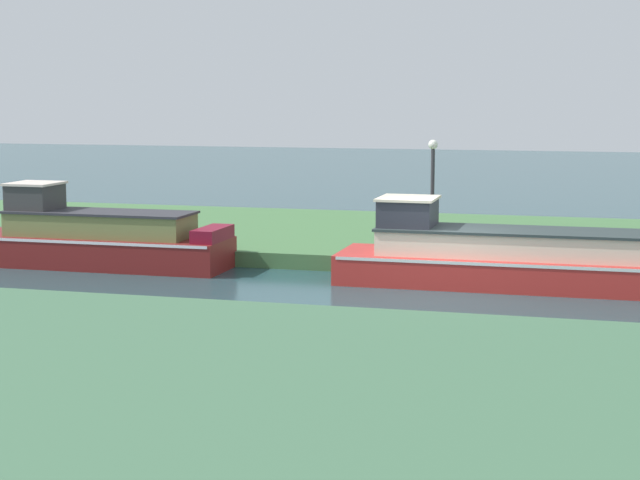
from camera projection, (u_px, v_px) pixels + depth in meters
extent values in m
plane|color=#234449|center=(438.00, 292.00, 23.34)|extent=(120.00, 120.00, 0.00)
cube|color=#416D3F|center=(476.00, 241.00, 30.00)|extent=(72.00, 10.00, 0.40)
cube|color=#3C6346|center=(339.00, 394.00, 14.72)|extent=(72.00, 10.00, 0.40)
cube|color=#B72B26|center=(575.00, 274.00, 23.68)|extent=(10.86, 2.19, 0.69)
cube|color=silver|center=(575.00, 260.00, 23.64)|extent=(10.65, 2.22, 0.07)
cube|color=beige|center=(544.00, 245.00, 23.77)|extent=(7.56, 1.67, 0.56)
cube|color=#2A3535|center=(545.00, 232.00, 23.73)|extent=(7.66, 1.75, 0.06)
cube|color=#2C2D36|center=(408.00, 214.00, 24.51)|extent=(1.25, 1.40, 0.68)
cube|color=beige|center=(408.00, 198.00, 24.46)|extent=(1.35, 1.49, 0.06)
cube|color=maroon|center=(95.00, 251.00, 26.80)|extent=(7.04, 1.89, 0.79)
cube|color=white|center=(95.00, 237.00, 26.75)|extent=(6.90, 1.92, 0.07)
cube|color=olive|center=(100.00, 225.00, 26.66)|extent=(4.79, 1.44, 0.59)
cube|color=#2E2E34|center=(100.00, 212.00, 26.62)|extent=(4.89, 1.51, 0.06)
cube|color=#373536|center=(35.00, 198.00, 27.05)|extent=(1.13, 1.21, 0.69)
cube|color=beige|center=(35.00, 183.00, 27.00)|extent=(1.23, 1.29, 0.06)
cube|color=maroon|center=(212.00, 234.00, 25.88)|extent=(0.59, 1.59, 0.33)
cylinder|color=#333338|center=(432.00, 201.00, 26.40)|extent=(0.10, 0.10, 2.61)
sphere|color=white|center=(433.00, 144.00, 26.20)|extent=(0.24, 0.24, 0.24)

